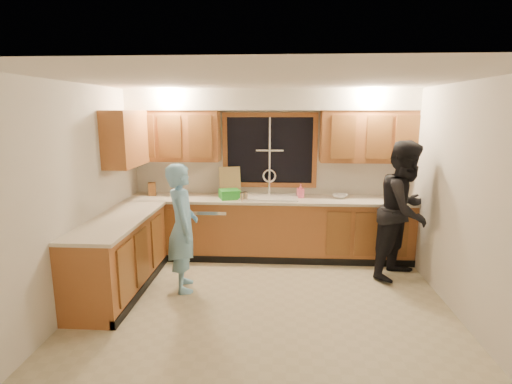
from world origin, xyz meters
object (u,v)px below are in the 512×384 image
stove (99,273)px  knife_block (152,189)px  man (183,228)px  sink (269,201)px  woman (405,210)px  bowl (340,196)px  dish_crate (230,194)px  dishwasher (213,230)px  soap_bottle (300,191)px

stove → knife_block: (0.01, 1.89, 0.57)m
man → knife_block: size_ratio=7.84×
sink → woman: bearing=-19.0°
stove → bowl: (2.86, 1.89, 0.50)m
sink → woman: size_ratio=0.47×
man → knife_block: (-0.77, 1.24, 0.23)m
sink → bowl: 1.06m
stove → dish_crate: dish_crate is taller
man → dish_crate: 1.20m
dishwasher → sink: bearing=1.0°
man → woman: size_ratio=0.87×
stove → man: bearing=39.8°
bowl → stove: bearing=-146.6°
bowl → knife_block: bearing=180.0°
sink → man: (-1.02, -1.18, -0.07)m
sink → stove: 2.60m
woman → bowl: bearing=89.1°
man → woman: 2.88m
dishwasher → knife_block: size_ratio=4.06×
man → woman: bearing=-95.0°
woman → soap_bottle: bearing=104.6°
man → dish_crate: bearing=-38.1°
woman → knife_block: woman is taller
sink → man: bearing=-131.0°
stove → man: man is taller
woman → bowl: (-0.74, 0.68, 0.03)m
woman → dish_crate: 2.44m
stove → woman: size_ratio=0.49×
man → bowl: (2.08, 1.24, 0.16)m
stove → knife_block: knife_block is taller
sink → stove: sink is taller
dishwasher → man: bearing=-98.4°
stove → man: (0.78, 0.65, 0.34)m
dishwasher → dish_crate: size_ratio=2.89×
sink → woman: 1.90m
dishwasher → soap_bottle: size_ratio=3.97×
sink → dishwasher: sink is taller
sink → man: 1.56m
knife_block → stove: bearing=-106.0°
woman → soap_bottle: 1.50m
sink → knife_block: 1.80m
knife_block → bowl: (2.85, -0.00, -0.07)m
stove → knife_block: size_ratio=4.46×
sink → soap_bottle: 0.50m
dishwasher → bowl: bowl is taller
stove → bowl: bearing=33.4°
knife_block → sink: bearing=-17.6°
dishwasher → man: size_ratio=0.52×
man → knife_block: 1.48m
knife_block → dishwasher: bearing=-20.4°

